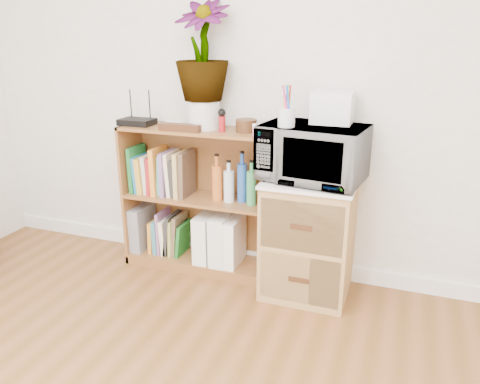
% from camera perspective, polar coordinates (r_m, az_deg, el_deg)
% --- Properties ---
extents(skirting_board, '(4.00, 0.02, 0.10)m').
position_cam_1_polar(skirting_board, '(3.24, 1.90, -8.05)').
color(skirting_board, white).
rests_on(skirting_board, ground).
extents(bookshelf, '(1.00, 0.30, 0.95)m').
position_cam_1_polar(bookshelf, '(3.07, -5.05, -1.02)').
color(bookshelf, brown).
rests_on(bookshelf, ground).
extents(wicker_unit, '(0.50, 0.45, 0.70)m').
position_cam_1_polar(wicker_unit, '(2.83, 8.34, -5.63)').
color(wicker_unit, '#9E7542').
rests_on(wicker_unit, ground).
extents(microwave, '(0.61, 0.45, 0.31)m').
position_cam_1_polar(microwave, '(2.65, 8.83, 4.72)').
color(microwave, white).
rests_on(microwave, wicker_unit).
extents(pen_cup, '(0.09, 0.09, 0.10)m').
position_cam_1_polar(pen_cup, '(2.55, 5.68, 9.05)').
color(pen_cup, silver).
rests_on(pen_cup, microwave).
extents(small_appliance, '(0.22, 0.18, 0.18)m').
position_cam_1_polar(small_appliance, '(2.68, 11.20, 10.08)').
color(small_appliance, white).
rests_on(small_appliance, microwave).
extents(router, '(0.22, 0.15, 0.04)m').
position_cam_1_polar(router, '(3.12, -12.44, 8.35)').
color(router, black).
rests_on(router, bookshelf).
extents(white_bowl, '(0.13, 0.13, 0.03)m').
position_cam_1_polar(white_bowl, '(2.99, -8.34, 8.06)').
color(white_bowl, silver).
rests_on(white_bowl, bookshelf).
extents(plant_pot, '(0.20, 0.20, 0.17)m').
position_cam_1_polar(plant_pot, '(2.93, -4.43, 9.40)').
color(plant_pot, silver).
rests_on(plant_pot, bookshelf).
extents(potted_plant, '(0.33, 0.33, 0.58)m').
position_cam_1_polar(potted_plant, '(2.89, -4.62, 16.80)').
color(potted_plant, '#3B7C31').
rests_on(potted_plant, plant_pot).
extents(trinket_box, '(0.27, 0.07, 0.04)m').
position_cam_1_polar(trinket_box, '(2.88, -7.34, 7.83)').
color(trinket_box, '#361F0E').
rests_on(trinket_box, bookshelf).
extents(kokeshi_doll, '(0.04, 0.04, 0.09)m').
position_cam_1_polar(kokeshi_doll, '(2.83, -2.22, 8.28)').
color(kokeshi_doll, maroon).
rests_on(kokeshi_doll, bookshelf).
extents(wooden_bowl, '(0.13, 0.13, 0.07)m').
position_cam_1_polar(wooden_bowl, '(2.83, 0.76, 8.10)').
color(wooden_bowl, '#321D0D').
rests_on(wooden_bowl, bookshelf).
extents(paint_jars, '(0.10, 0.04, 0.05)m').
position_cam_1_polar(paint_jars, '(2.70, 2.50, 7.34)').
color(paint_jars, pink).
rests_on(paint_jars, bookshelf).
extents(file_box, '(0.09, 0.24, 0.31)m').
position_cam_1_polar(file_box, '(3.36, -11.84, -4.17)').
color(file_box, gray).
rests_on(file_box, bookshelf).
extents(magazine_holder_left, '(0.10, 0.25, 0.32)m').
position_cam_1_polar(magazine_holder_left, '(3.13, -4.12, -5.44)').
color(magazine_holder_left, white).
rests_on(magazine_holder_left, bookshelf).
extents(magazine_holder_mid, '(0.10, 0.26, 0.33)m').
position_cam_1_polar(magazine_holder_mid, '(3.09, -2.13, -5.64)').
color(magazine_holder_mid, white).
rests_on(magazine_holder_mid, bookshelf).
extents(magazine_holder_right, '(0.10, 0.25, 0.31)m').
position_cam_1_polar(magazine_holder_right, '(3.07, -0.86, -5.97)').
color(magazine_holder_right, white).
rests_on(magazine_holder_right, bookshelf).
extents(cookbooks, '(0.41, 0.20, 0.31)m').
position_cam_1_polar(cookbooks, '(3.13, -9.39, 2.33)').
color(cookbooks, '#1C692E').
rests_on(cookbooks, bookshelf).
extents(liquor_bottles, '(0.29, 0.07, 0.32)m').
position_cam_1_polar(liquor_bottles, '(2.92, -0.69, 1.50)').
color(liquor_bottles, '#C15F24').
rests_on(liquor_bottles, bookshelf).
extents(lower_books, '(0.25, 0.19, 0.30)m').
position_cam_1_polar(lower_books, '(3.27, -8.58, -5.12)').
color(lower_books, orange).
rests_on(lower_books, bookshelf).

